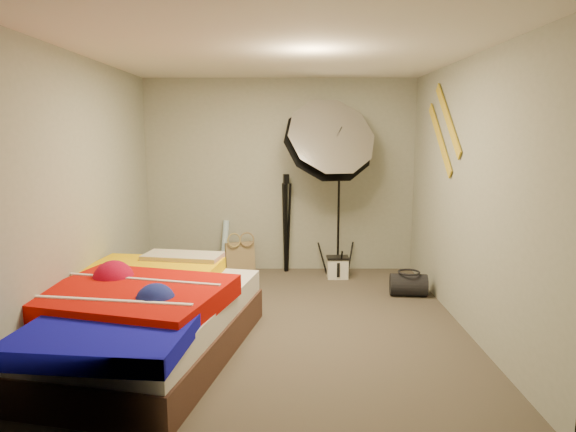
{
  "coord_description": "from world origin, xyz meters",
  "views": [
    {
      "loc": [
        0.1,
        -4.71,
        1.82
      ],
      "look_at": [
        0.1,
        0.6,
        0.95
      ],
      "focal_mm": 32.0,
      "sensor_mm": 36.0,
      "label": 1
    }
  ],
  "objects_px": {
    "wrapping_roll": "(225,246)",
    "camera_case": "(338,268)",
    "bed": "(139,318)",
    "duffel_bag": "(408,285)",
    "tote_bag": "(240,257)",
    "camera_tripod": "(286,216)",
    "photo_umbrella": "(328,144)"
  },
  "relations": [
    {
      "from": "duffel_bag",
      "to": "bed",
      "type": "xyz_separation_m",
      "value": [
        -2.58,
        -1.56,
        0.2
      ]
    },
    {
      "from": "tote_bag",
      "to": "bed",
      "type": "relative_size",
      "value": 0.15
    },
    {
      "from": "tote_bag",
      "to": "duffel_bag",
      "type": "bearing_deg",
      "value": -46.81
    },
    {
      "from": "wrapping_roll",
      "to": "photo_umbrella",
      "type": "relative_size",
      "value": 0.29
    },
    {
      "from": "wrapping_roll",
      "to": "duffel_bag",
      "type": "relative_size",
      "value": 1.65
    },
    {
      "from": "wrapping_roll",
      "to": "camera_tripod",
      "type": "height_order",
      "value": "camera_tripod"
    },
    {
      "from": "wrapping_roll",
      "to": "photo_umbrella",
      "type": "distance_m",
      "value": 1.92
    },
    {
      "from": "bed",
      "to": "photo_umbrella",
      "type": "xyz_separation_m",
      "value": [
        1.71,
        2.26,
        1.36
      ]
    },
    {
      "from": "tote_bag",
      "to": "photo_umbrella",
      "type": "height_order",
      "value": "photo_umbrella"
    },
    {
      "from": "duffel_bag",
      "to": "camera_tripod",
      "type": "relative_size",
      "value": 0.32
    },
    {
      "from": "duffel_bag",
      "to": "photo_umbrella",
      "type": "height_order",
      "value": "photo_umbrella"
    },
    {
      "from": "camera_tripod",
      "to": "bed",
      "type": "bearing_deg",
      "value": -114.89
    },
    {
      "from": "tote_bag",
      "to": "duffel_bag",
      "type": "relative_size",
      "value": 0.94
    },
    {
      "from": "wrapping_roll",
      "to": "camera_case",
      "type": "xyz_separation_m",
      "value": [
        1.46,
        -0.35,
        -0.21
      ]
    },
    {
      "from": "camera_case",
      "to": "camera_tripod",
      "type": "height_order",
      "value": "camera_tripod"
    },
    {
      "from": "bed",
      "to": "camera_tripod",
      "type": "distance_m",
      "value": 2.88
    },
    {
      "from": "tote_bag",
      "to": "camera_case",
      "type": "height_order",
      "value": "tote_bag"
    },
    {
      "from": "camera_case",
      "to": "photo_umbrella",
      "type": "relative_size",
      "value": 0.11
    },
    {
      "from": "camera_case",
      "to": "bed",
      "type": "height_order",
      "value": "bed"
    },
    {
      "from": "camera_case",
      "to": "photo_umbrella",
      "type": "xyz_separation_m",
      "value": [
        -0.14,
        -0.0,
        1.55
      ]
    },
    {
      "from": "camera_case",
      "to": "tote_bag",
      "type": "bearing_deg",
      "value": 164.1
    },
    {
      "from": "camera_case",
      "to": "duffel_bag",
      "type": "distance_m",
      "value": 1.01
    },
    {
      "from": "duffel_bag",
      "to": "photo_umbrella",
      "type": "distance_m",
      "value": 1.92
    },
    {
      "from": "photo_umbrella",
      "to": "bed",
      "type": "bearing_deg",
      "value": -127.09
    },
    {
      "from": "camera_case",
      "to": "bed",
      "type": "xyz_separation_m",
      "value": [
        -1.85,
        -2.26,
        0.19
      ]
    },
    {
      "from": "bed",
      "to": "camera_case",
      "type": "bearing_deg",
      "value": 50.78
    },
    {
      "from": "wrapping_roll",
      "to": "tote_bag",
      "type": "bearing_deg",
      "value": -1.79
    },
    {
      "from": "wrapping_roll",
      "to": "bed",
      "type": "xyz_separation_m",
      "value": [
        -0.39,
        -2.61,
        -0.02
      ]
    },
    {
      "from": "duffel_bag",
      "to": "wrapping_roll",
      "type": "bearing_deg",
      "value": 160.79
    },
    {
      "from": "tote_bag",
      "to": "photo_umbrella",
      "type": "xyz_separation_m",
      "value": [
        1.13,
        -0.34,
        1.49
      ]
    },
    {
      "from": "tote_bag",
      "to": "bed",
      "type": "height_order",
      "value": "bed"
    },
    {
      "from": "tote_bag",
      "to": "camera_case",
      "type": "distance_m",
      "value": 1.31
    }
  ]
}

